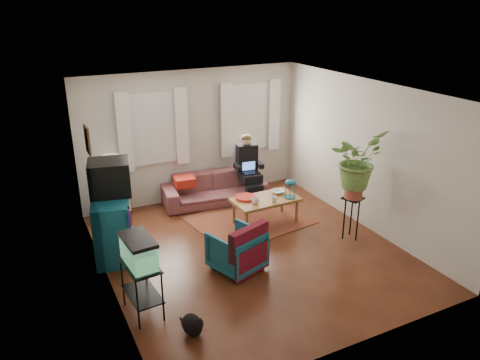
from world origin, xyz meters
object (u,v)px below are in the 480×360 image
sofa (214,184)px  armchair (236,248)px  plant_stand (351,218)px  aquarium_stand (142,289)px  dresser (113,225)px  side_table (115,199)px  coffee_table (265,211)px

sofa → armchair: size_ratio=2.87×
armchair → plant_stand: 2.16m
plant_stand → aquarium_stand: bearing=-173.4°
dresser → aquarium_stand: (-0.01, -1.70, -0.14)m
sofa → plant_stand: size_ratio=2.68×
side_table → armchair: 2.99m
side_table → armchair: armchair is taller
aquarium_stand → sofa: bearing=47.1°
sofa → aquarium_stand: 3.62m
coffee_table → side_table: bearing=145.0°
sofa → aquarium_stand: bearing=-120.8°
plant_stand → side_table: bearing=141.0°
sofa → dresser: 2.51m
coffee_table → plant_stand: plant_stand is taller
coffee_table → dresser: bearing=176.3°
sofa → plant_stand: (1.48, -2.41, -0.02)m
armchair → plant_stand: (2.16, 0.01, 0.02)m
coffee_table → aquarium_stand: bearing=-150.8°
side_table → coffee_table: side_table is taller
dresser → coffee_table: size_ratio=0.94×
dresser → armchair: (1.54, -1.28, -0.15)m
side_table → aquarium_stand: bearing=-96.3°
side_table → coffee_table: (2.35, -1.59, -0.06)m
sofa → side_table: 1.92m
dresser → plant_stand: dresser is taller
dresser → plant_stand: size_ratio=1.48×
aquarium_stand → coffee_table: size_ratio=0.62×
side_table → coffee_table: 2.84m
sofa → aquarium_stand: size_ratio=2.76×
plant_stand → sofa: bearing=121.5°
coffee_table → plant_stand: (1.02, -1.14, 0.13)m
aquarium_stand → plant_stand: 3.74m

